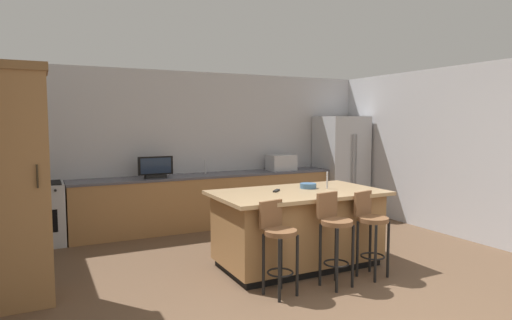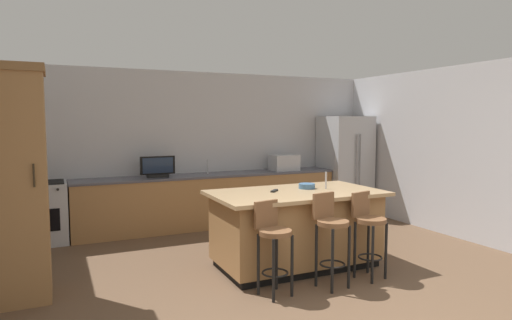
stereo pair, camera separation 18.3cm
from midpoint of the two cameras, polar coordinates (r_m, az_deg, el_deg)
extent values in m
cube|color=#BCBCC1|center=(7.78, -5.67, 1.59)|extent=(6.73, 0.12, 2.64)
cube|color=#BCBCC1|center=(7.60, 23.92, 1.10)|extent=(0.12, 5.06, 2.64)
cube|color=#9E7042|center=(7.51, -5.09, -5.37)|extent=(4.48, 0.60, 0.86)
cube|color=#4C4C56|center=(7.44, -5.12, -1.99)|extent=(4.51, 0.62, 0.04)
cube|color=black|center=(5.60, 6.15, -13.09)|extent=(1.84, 0.92, 0.09)
cube|color=#9E7042|center=(5.48, 6.20, -8.67)|extent=(1.92, 1.00, 0.80)
cube|color=tan|center=(5.39, 6.24, -4.31)|extent=(2.08, 1.16, 0.04)
cube|color=#B7BABF|center=(8.64, 12.11, -0.66)|extent=(0.85, 0.77, 1.88)
cylinder|color=gray|center=(8.28, 13.62, -0.28)|extent=(0.02, 0.02, 1.03)
cylinder|color=gray|center=(8.33, 14.05, -0.26)|extent=(0.02, 0.02, 1.03)
cube|color=#B7BABF|center=(7.08, -25.66, -6.34)|extent=(0.73, 0.60, 0.89)
cube|color=black|center=(6.79, -25.68, -7.20)|extent=(0.51, 0.01, 0.32)
cube|color=black|center=(7.01, -25.80, -2.68)|extent=(0.66, 0.50, 0.02)
cylinder|color=black|center=(6.72, -27.88, -3.69)|extent=(0.04, 0.03, 0.04)
cylinder|color=black|center=(6.71, -26.51, -3.64)|extent=(0.04, 0.03, 0.04)
cylinder|color=black|center=(6.71, -25.13, -3.59)|extent=(0.04, 0.03, 0.04)
cylinder|color=black|center=(6.71, -23.76, -3.54)|extent=(0.04, 0.03, 0.04)
cube|color=#9E7042|center=(4.86, -27.82, -2.87)|extent=(0.55, 0.56, 2.33)
cube|color=brown|center=(4.84, -28.38, 10.46)|extent=(0.59, 0.60, 0.08)
cylinder|color=#332819|center=(4.54, -26.00, -1.82)|extent=(0.02, 0.02, 0.22)
cube|color=#B7BABF|center=(8.00, 4.35, -0.33)|extent=(0.48, 0.36, 0.29)
cube|color=black|center=(7.13, -11.98, -2.04)|extent=(0.33, 0.16, 0.05)
cube|color=black|center=(7.11, -12.01, -0.68)|extent=(0.55, 0.05, 0.29)
cube|color=#1E2D47|center=(7.09, -11.96, -0.70)|extent=(0.48, 0.01, 0.25)
cylinder|color=#B2B2B7|center=(7.51, -5.64, -0.87)|extent=(0.02, 0.02, 0.24)
cylinder|color=#B2B2B7|center=(5.61, 10.05, -2.64)|extent=(0.02, 0.02, 0.22)
cylinder|color=brown|center=(4.50, 3.70, -9.41)|extent=(0.34, 0.34, 0.05)
cube|color=brown|center=(4.57, 2.47, -7.05)|extent=(0.29, 0.10, 0.28)
cylinder|color=black|center=(4.44, 3.53, -14.27)|extent=(0.03, 0.03, 0.64)
cylinder|color=black|center=(4.59, 5.90, -13.61)|extent=(0.03, 0.03, 0.64)
cylinder|color=black|center=(4.61, 1.47, -13.50)|extent=(0.03, 0.03, 0.64)
cylinder|color=black|center=(4.76, 3.82, -12.90)|extent=(0.03, 0.03, 0.64)
torus|color=black|center=(4.63, 3.67, -14.48)|extent=(0.28, 0.28, 0.02)
cylinder|color=brown|center=(4.79, 11.12, -8.06)|extent=(0.34, 0.34, 0.05)
cube|color=brown|center=(4.86, 9.87, -5.86)|extent=(0.29, 0.09, 0.28)
cylinder|color=black|center=(4.72, 11.07, -12.87)|extent=(0.03, 0.03, 0.68)
cylinder|color=black|center=(4.89, 13.12, -12.26)|extent=(0.03, 0.03, 0.68)
cylinder|color=black|center=(4.88, 8.96, -12.22)|extent=(0.03, 0.03, 0.68)
cylinder|color=black|center=(5.05, 11.01, -11.67)|extent=(0.03, 0.03, 0.68)
torus|color=black|center=(4.91, 11.02, -13.19)|extent=(0.28, 0.28, 0.02)
cylinder|color=brown|center=(5.17, 15.78, -7.58)|extent=(0.34, 0.34, 0.05)
cube|color=brown|center=(5.22, 14.49, -5.57)|extent=(0.29, 0.10, 0.28)
cylinder|color=black|center=(5.09, 16.00, -11.84)|extent=(0.03, 0.03, 0.65)
cylinder|color=black|center=(5.28, 17.58, -11.25)|extent=(0.03, 0.03, 0.65)
cylinder|color=black|center=(5.23, 13.78, -11.33)|extent=(0.03, 0.03, 0.65)
cylinder|color=black|center=(5.42, 15.40, -10.79)|extent=(0.03, 0.03, 0.65)
torus|color=black|center=(5.28, 15.67, -12.13)|extent=(0.28, 0.28, 0.02)
cylinder|color=#3F668C|center=(5.62, 7.58, -3.39)|extent=(0.21, 0.21, 0.06)
cube|color=black|center=(5.35, 3.39, -4.03)|extent=(0.15, 0.15, 0.02)
camera|label=1|loc=(0.09, -89.15, 0.08)|focal=30.63mm
camera|label=2|loc=(0.09, 90.85, -0.08)|focal=30.63mm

